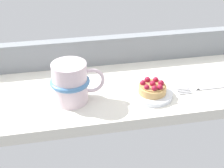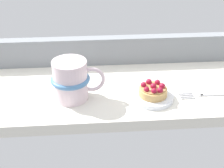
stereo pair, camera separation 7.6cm
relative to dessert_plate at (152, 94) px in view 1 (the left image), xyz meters
The scene contains 6 objects.
ground_plane 9.55cm from the dessert_plate, 136.21° to the left, with size 89.83×30.12×2.91cm, color silver.
window_rail_back 21.34cm from the dessert_plate, 108.68° to the left, with size 88.04×3.16×8.09cm, color gray.
dessert_plate is the anchor object (origin of this frame).
raspberry_tart 1.91cm from the dessert_plate, 32.47° to the right, with size 6.89×6.89×3.26cm.
coffee_mug 20.18cm from the dessert_plate, behind, with size 13.07×9.44×10.07cm.
dessert_fork 15.74cm from the dessert_plate, ahead, with size 18.08×2.47×0.60cm.
Camera 1 is at (-15.57, -69.19, 43.44)cm, focal length 50.77 mm.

